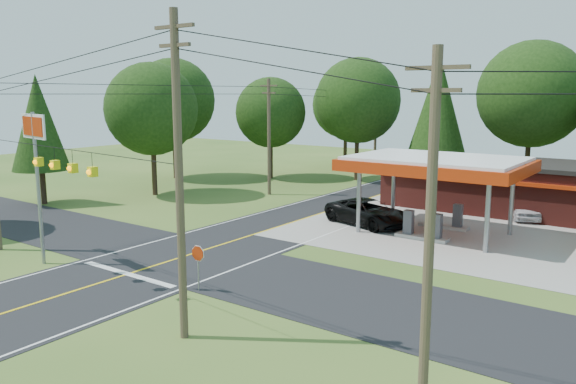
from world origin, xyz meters
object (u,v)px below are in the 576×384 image
Objects in this scene: sedan_car at (525,208)px; big_stop_sign at (35,150)px; octagonal_stop_sign at (198,257)px; gas_canopy at (436,167)px; suv_car at (368,212)px.

big_stop_sign is at bearing -145.35° from sedan_car.
gas_canopy is at bearing 74.52° from octagonal_stop_sign.
big_stop_sign is (-14.00, -18.01, 1.66)m from gas_canopy.
big_stop_sign is at bearing 168.22° from suv_car.
big_stop_sign reaches higher than sedan_car.
big_stop_sign reaches higher than gas_canopy.
suv_car is 11.57m from sedan_car.
suv_car is 15.95m from octagonal_stop_sign.
sedan_car is 25.56m from octagonal_stop_sign.
gas_canopy reaches higher than sedan_car.
big_stop_sign reaches higher than octagonal_stop_sign.
sedan_car is at bearing 71.65° from octagonal_stop_sign.
octagonal_stop_sign is (-4.50, -16.25, -2.70)m from gas_canopy.
octagonal_stop_sign is (9.50, 1.76, -4.35)m from big_stop_sign.
sedan_car is (3.54, 8.00, -3.49)m from gas_canopy.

